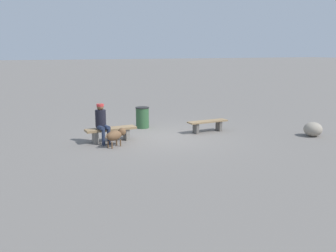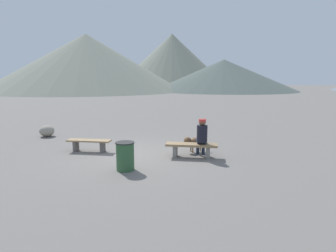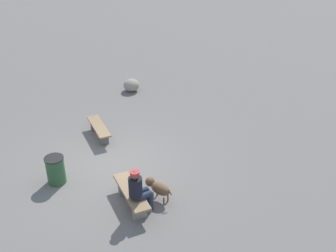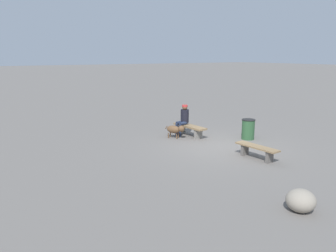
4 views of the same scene
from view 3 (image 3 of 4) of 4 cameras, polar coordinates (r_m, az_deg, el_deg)
The scene contains 7 objects.
ground at distance 12.72m, azimuth -7.41°, elevation -5.60°, with size 210.00×210.00×0.06m, color slate.
bench_left at distance 14.05m, azimuth -9.53°, elevation -0.38°, with size 1.61×0.51×0.44m.
bench_right at distance 11.02m, azimuth -5.08°, elevation -9.42°, with size 1.76×0.57×0.47m.
seated_person at distance 10.51m, azimuth -4.17°, elevation -8.53°, with size 0.43×0.64×1.32m.
dog at distance 11.14m, azimuth -1.40°, elevation -8.49°, with size 0.79×0.60×0.57m.
trash_bin at distance 12.13m, azimuth -15.30°, elevation -5.90°, with size 0.55×0.55×0.83m.
boulder at distance 17.26m, azimuth -5.10°, elevation 5.66°, with size 0.65×0.65×0.51m, color gray.
Camera 3 is at (10.19, -2.06, 7.29)m, focal length 44.00 mm.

